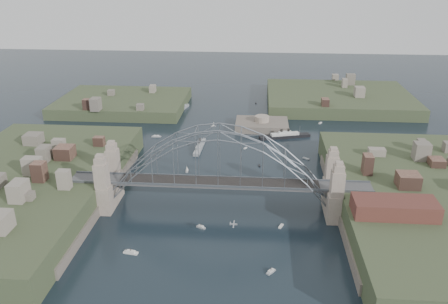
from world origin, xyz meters
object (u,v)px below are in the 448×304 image
ocean_liner (285,136)px  fort_island (262,129)px  naval_cruiser_near (200,147)px  bridge (219,169)px  naval_cruiser_far (181,109)px  wharf_shed (395,208)px

ocean_liner → fort_island: bearing=130.3°
fort_island → naval_cruiser_near: 34.23m
bridge → naval_cruiser_far: bearing=105.9°
bridge → wharf_shed: bearing=-17.7°
naval_cruiser_near → ocean_liner: size_ratio=0.79×
fort_island → ocean_liner: bearing=-49.7°
naval_cruiser_far → naval_cruiser_near: bearing=-72.5°
wharf_shed → naval_cruiser_far: (-70.34, 106.47, -9.18)m
bridge → wharf_shed: bridge is taller
bridge → fort_island: 72.14m
naval_cruiser_far → ocean_liner: size_ratio=0.76×
bridge → wharf_shed: size_ratio=4.20×
fort_island → naval_cruiser_near: size_ratio=1.35×
naval_cruiser_near → wharf_shed: bearing=-46.8°
bridge → ocean_liner: bridge is taller
naval_cruiser_near → naval_cruiser_far: naval_cruiser_far is taller
naval_cruiser_far → bridge: bearing=-74.1°
naval_cruiser_near → fort_island: bearing=46.9°
fort_island → naval_cruiser_far: (-38.34, 22.47, 1.16)m
bridge → fort_island: (12.00, 70.00, -12.66)m
fort_island → naval_cruiser_far: size_ratio=1.41×
wharf_shed → ocean_liner: 77.11m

